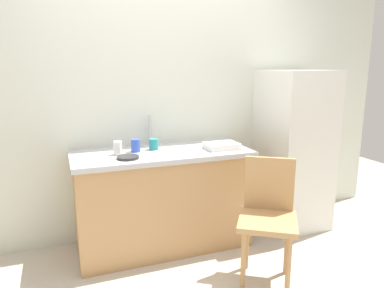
% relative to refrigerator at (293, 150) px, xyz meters
% --- Properties ---
extents(ground_plane, '(8.00, 8.00, 0.00)m').
position_rel_refrigerator_xyz_m(ground_plane, '(-1.23, -0.64, -0.75)').
color(ground_plane, '#BCB2A3').
extents(back_wall, '(4.80, 0.10, 2.42)m').
position_rel_refrigerator_xyz_m(back_wall, '(-1.23, 0.36, 0.46)').
color(back_wall, silver).
rests_on(back_wall, ground_plane).
extents(cabinet_base, '(1.44, 0.60, 0.81)m').
position_rel_refrigerator_xyz_m(cabinet_base, '(-1.31, 0.01, -0.35)').
color(cabinet_base, tan).
rests_on(cabinet_base, ground_plane).
extents(countertop, '(1.48, 0.64, 0.04)m').
position_rel_refrigerator_xyz_m(countertop, '(-1.31, 0.01, 0.08)').
color(countertop, '#B7B7BC').
rests_on(countertop, cabinet_base).
extents(faucet, '(0.02, 0.02, 0.27)m').
position_rel_refrigerator_xyz_m(faucet, '(-1.35, 0.26, 0.23)').
color(faucet, '#B7B7BC').
rests_on(faucet, countertop).
extents(refrigerator, '(0.56, 0.61, 1.51)m').
position_rel_refrigerator_xyz_m(refrigerator, '(0.00, 0.00, 0.00)').
color(refrigerator, silver).
rests_on(refrigerator, ground_plane).
extents(chair, '(0.55, 0.55, 0.89)m').
position_rel_refrigerator_xyz_m(chair, '(-0.75, -0.75, -0.25)').
color(chair, tan).
rests_on(chair, ground_plane).
extents(dish_tray, '(0.28, 0.20, 0.05)m').
position_rel_refrigerator_xyz_m(dish_tray, '(-0.81, -0.09, 0.12)').
color(dish_tray, white).
rests_on(dish_tray, countertop).
extents(hotplate, '(0.17, 0.17, 0.02)m').
position_rel_refrigerator_xyz_m(hotplate, '(-1.63, -0.15, 0.11)').
color(hotplate, '#2D2D2D').
rests_on(hotplate, countertop).
extents(cup_white, '(0.07, 0.07, 0.11)m').
position_rel_refrigerator_xyz_m(cup_white, '(-1.68, 0.01, 0.15)').
color(cup_white, white).
rests_on(cup_white, countertop).
extents(cup_blue, '(0.08, 0.08, 0.11)m').
position_rel_refrigerator_xyz_m(cup_blue, '(-1.52, 0.06, 0.15)').
color(cup_blue, blue).
rests_on(cup_blue, countertop).
extents(cup_teal, '(0.08, 0.08, 0.09)m').
position_rel_refrigerator_xyz_m(cup_teal, '(-1.36, 0.08, 0.14)').
color(cup_teal, teal).
rests_on(cup_teal, countertop).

